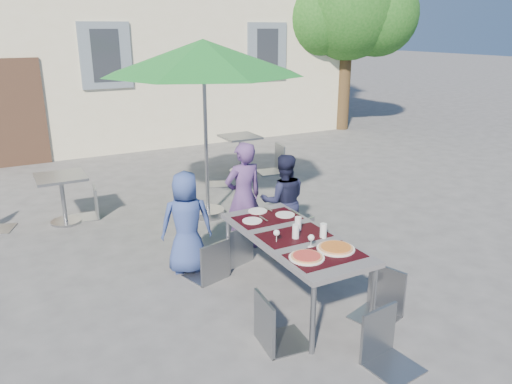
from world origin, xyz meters
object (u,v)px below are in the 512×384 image
bg_chair_r_1 (275,141)px  child_2 (283,201)px  dining_table (294,240)px  chair_1 (235,222)px  chair_3 (275,291)px  chair_4 (384,266)px  chair_5 (390,308)px  bg_chair_l_1 (213,158)px  pizza_near_right (336,248)px  cafe_table_1 (240,147)px  cafe_table_0 (62,191)px  pizza_near_left (307,257)px  chair_2 (298,215)px  child_0 (187,223)px  child_1 (243,197)px  patio_umbrella (203,58)px  bg_chair_r_0 (87,184)px  chair_0 (209,237)px

bg_chair_r_1 → child_2: bearing=-118.6°
dining_table → chair_1: size_ratio=1.99×
chair_1 → chair_3: (-0.43, -1.69, 0.02)m
chair_4 → bg_chair_r_1: bg_chair_r_1 is taller
chair_5 → bg_chair_l_1: size_ratio=1.07×
pizza_near_right → cafe_table_1: pizza_near_right is taller
chair_5 → cafe_table_0: (-1.94, 4.75, -0.04)m
dining_table → pizza_near_left: size_ratio=5.56×
bg_chair_r_1 → cafe_table_0: bearing=-167.5°
chair_2 → child_0: bearing=173.1°
dining_table → child_1: size_ratio=1.29×
pizza_near_left → chair_5: 0.86m
pizza_near_left → bg_chair_l_1: bg_chair_l_1 is taller
chair_3 → cafe_table_0: 4.26m
bg_chair_r_1 → patio_umbrella: bearing=-142.5°
pizza_near_left → cafe_table_1: bearing=69.8°
child_1 → bg_chair_r_1: size_ratio=1.35×
patio_umbrella → chair_2: bearing=-73.7°
chair_5 → patio_umbrella: bearing=89.3°
child_2 → bg_chair_r_1: (1.71, 3.13, 0.00)m
cafe_table_1 → bg_chair_r_1: bearing=-27.6°
pizza_near_right → cafe_table_0: 4.43m
patio_umbrella → cafe_table_1: 3.12m
chair_5 → bg_chair_r_0: (-1.57, 4.83, -0.01)m
child_0 → patio_umbrella: size_ratio=0.43×
chair_1 → cafe_table_0: chair_1 is taller
dining_table → chair_2: 1.24m
child_2 → chair_0: child_2 is taller
child_2 → bg_chair_l_1: (0.27, 2.93, -0.13)m
child_1 → patio_umbrella: (0.05, 1.32, 1.65)m
dining_table → bg_chair_l_1: 4.30m
chair_3 → cafe_table_1: chair_3 is taller
child_1 → bg_chair_l_1: child_1 is taller
dining_table → cafe_table_1: (1.74, 4.72, -0.19)m
dining_table → cafe_table_0: dining_table is taller
pizza_near_left → cafe_table_0: size_ratio=0.45×
chair_1 → patio_umbrella: size_ratio=0.32×
chair_1 → chair_4: bearing=-66.1°
child_2 → chair_1: (-0.79, -0.17, -0.08)m
chair_0 → chair_2: chair_0 is taller
child_0 → chair_0: 0.36m
dining_table → patio_umbrella: bearing=85.9°
child_2 → bg_chair_r_1: child_2 is taller
bg_chair_r_0 → bg_chair_l_1: 2.42m
dining_table → cafe_table_0: 3.92m
chair_1 → cafe_table_1: bearing=62.6°
child_1 → chair_1: child_1 is taller
dining_table → chair_2: bearing=54.5°
chair_5 → bg_chair_r_0: bearing=108.0°
chair_4 → chair_1: bearing=113.9°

